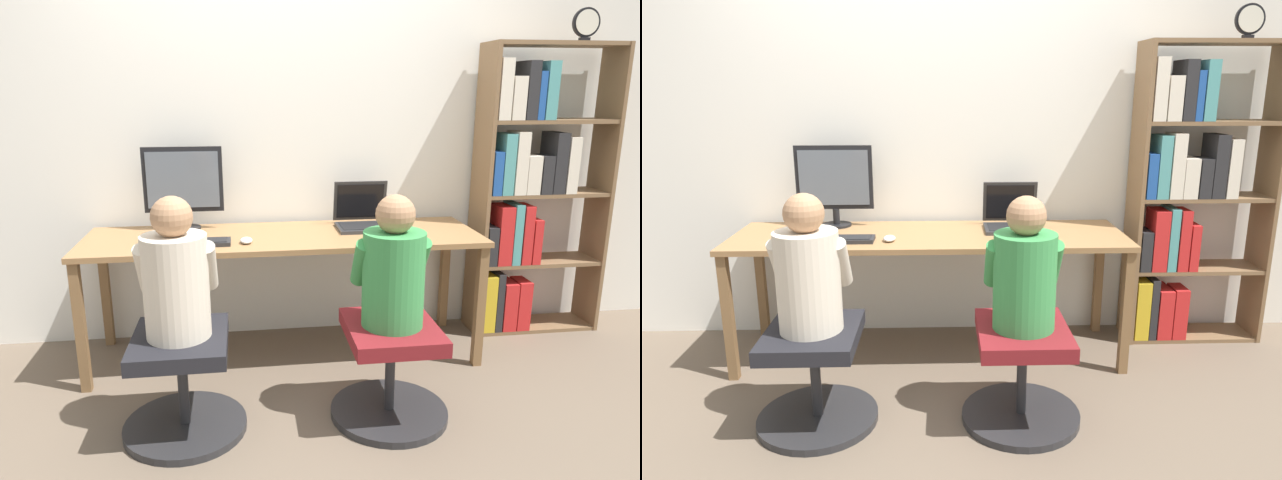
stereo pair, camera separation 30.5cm
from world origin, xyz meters
TOP-DOWN VIEW (x-y plane):
  - ground_plane at (0.00, 0.00)m, footprint 14.00×14.00m
  - wall_back at (0.00, 0.72)m, footprint 10.00×0.05m
  - desk at (0.00, 0.33)m, footprint 2.22×0.65m
  - desktop_monitor at (-0.56, 0.53)m, footprint 0.45×0.17m
  - laptop at (0.48, 0.44)m, footprint 0.32×0.30m
  - keyboard at (-0.52, 0.18)m, footprint 0.45×0.13m
  - computer_mouse_by_keyboard at (-0.21, 0.17)m, footprint 0.07×0.09m
  - office_chair_left at (-0.52, -0.39)m, footprint 0.57×0.57m
  - office_chair_right at (0.44, -0.40)m, footprint 0.57×0.57m
  - person_at_monitor at (-0.52, -0.39)m, footprint 0.35×0.31m
  - person_at_laptop at (0.44, -0.40)m, footprint 0.35×0.30m
  - bookshelf at (1.52, 0.50)m, footprint 0.82×0.27m
  - desk_clock at (1.76, 0.44)m, footprint 0.16×0.03m

SIDE VIEW (x-z plane):
  - ground_plane at x=0.00m, z-range 0.00..0.00m
  - office_chair_left at x=-0.52m, z-range 0.01..0.48m
  - office_chair_right at x=0.44m, z-range 0.01..0.48m
  - desk at x=0.00m, z-range 0.30..1.04m
  - person_at_laptop at x=0.44m, z-range 0.43..1.04m
  - person_at_monitor at x=-0.52m, z-range 0.43..1.06m
  - keyboard at x=-0.52m, z-range 0.73..0.76m
  - computer_mouse_by_keyboard at x=-0.21m, z-range 0.73..0.77m
  - laptop at x=0.48m, z-range 0.66..0.92m
  - bookshelf at x=1.52m, z-range -0.02..1.78m
  - desktop_monitor at x=-0.56m, z-range 0.75..1.23m
  - wall_back at x=0.00m, z-range 0.00..2.60m
  - desk_clock at x=1.76m, z-range 1.81..1.99m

